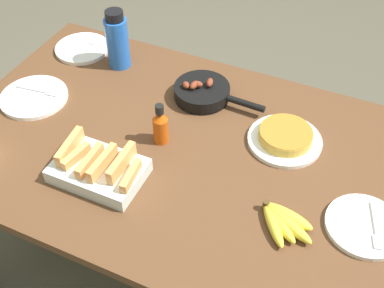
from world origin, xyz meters
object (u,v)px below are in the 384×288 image
at_px(empty_plate_far_left, 365,226).
at_px(empty_plate_near_front, 33,98).
at_px(empty_plate_far_right, 82,48).
at_px(melon_tray, 99,168).
at_px(water_bottle, 117,40).
at_px(hot_sauce_bottle, 161,125).
at_px(banana_bunch, 283,221).
at_px(frittata_plate_center, 285,138).
at_px(skillet, 203,92).

bearing_deg(empty_plate_far_left, empty_plate_near_front, 176.60).
xyz_separation_m(empty_plate_far_left, empty_plate_far_right, (-1.24, 0.42, 0.00)).
xyz_separation_m(melon_tray, water_bottle, (-0.24, 0.54, 0.08)).
bearing_deg(water_bottle, hot_sauce_bottle, -42.33).
bearing_deg(banana_bunch, water_bottle, 149.50).
bearing_deg(empty_plate_near_front, frittata_plate_center, 10.47).
bearing_deg(water_bottle, melon_tray, -65.70).
xyz_separation_m(melon_tray, skillet, (0.14, 0.49, -0.01)).
height_order(empty_plate_near_front, empty_plate_far_left, same).
bearing_deg(water_bottle, banana_bunch, -30.50).
xyz_separation_m(frittata_plate_center, empty_plate_far_left, (0.31, -0.24, -0.01)).
height_order(melon_tray, empty_plate_near_front, melon_tray).
relative_size(empty_plate_near_front, empty_plate_far_right, 1.11).
distance_m(melon_tray, empty_plate_near_front, 0.48).
relative_size(melon_tray, empty_plate_far_right, 1.25).
relative_size(frittata_plate_center, water_bottle, 1.05).
xyz_separation_m(melon_tray, empty_plate_far_right, (-0.44, 0.56, -0.03)).
relative_size(skillet, empty_plate_far_left, 1.55).
distance_m(banana_bunch, empty_plate_far_right, 1.14).
bearing_deg(hot_sauce_bottle, banana_bunch, -19.41).
relative_size(frittata_plate_center, empty_plate_near_front, 1.01).
height_order(banana_bunch, melon_tray, melon_tray).
bearing_deg(melon_tray, frittata_plate_center, 38.45).
distance_m(frittata_plate_center, hot_sauce_bottle, 0.42).
bearing_deg(skillet, melon_tray, -103.96).
xyz_separation_m(frittata_plate_center, empty_plate_far_right, (-0.93, 0.18, -0.01)).
height_order(frittata_plate_center, empty_plate_near_front, frittata_plate_center).
distance_m(melon_tray, frittata_plate_center, 0.62).
distance_m(skillet, empty_plate_far_left, 0.74).
relative_size(banana_bunch, hot_sauce_bottle, 1.18).
bearing_deg(empty_plate_far_left, empty_plate_far_right, 161.27).
bearing_deg(water_bottle, frittata_plate_center, -12.00).
xyz_separation_m(empty_plate_near_front, empty_plate_far_left, (1.22, -0.07, 0.00)).
xyz_separation_m(skillet, empty_plate_far_left, (0.65, -0.34, -0.02)).
bearing_deg(frittata_plate_center, skillet, 163.82).
height_order(empty_plate_near_front, empty_plate_far_right, same).
height_order(melon_tray, empty_plate_far_left, melon_tray).
bearing_deg(water_bottle, empty_plate_far_right, 173.42).
bearing_deg(skillet, empty_plate_near_front, -152.28).
relative_size(melon_tray, frittata_plate_center, 1.12).
distance_m(melon_tray, empty_plate_far_right, 0.72).
bearing_deg(water_bottle, skillet, -8.21).
xyz_separation_m(empty_plate_near_front, water_bottle, (0.18, 0.32, 0.10)).
height_order(skillet, empty_plate_far_left, skillet).
height_order(skillet, hot_sauce_bottle, hot_sauce_bottle).
relative_size(banana_bunch, empty_plate_far_right, 0.82).
height_order(banana_bunch, empty_plate_far_right, banana_bunch).
relative_size(melon_tray, empty_plate_near_front, 1.13).
bearing_deg(banana_bunch, frittata_plate_center, 105.56).
xyz_separation_m(frittata_plate_center, empty_plate_near_front, (-0.91, -0.17, -0.01)).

